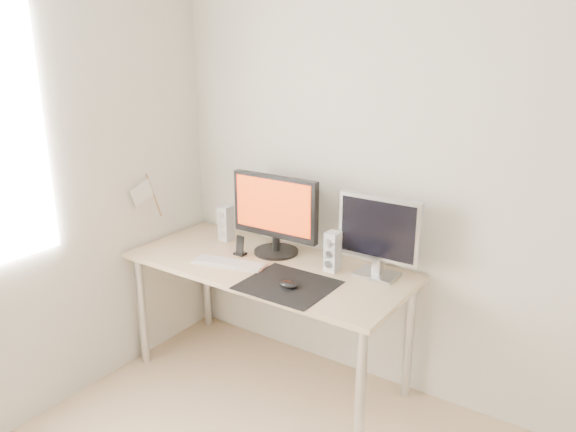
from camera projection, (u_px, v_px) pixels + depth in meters
The scene contains 11 objects.
wall_back at pixel (464, 183), 2.76m from camera, with size 3.50×3.50×0.00m, color beige.
mousepad at pixel (288, 285), 2.85m from camera, with size 0.45×0.40×0.00m, color black.
mouse at pixel (288, 284), 2.81m from camera, with size 0.10×0.06×0.04m, color black.
desk at pixel (268, 277), 3.15m from camera, with size 1.60×0.70×0.73m.
main_monitor at pixel (275, 212), 3.19m from camera, with size 0.55×0.26×0.47m.
second_monitor at pixel (379, 233), 2.89m from camera, with size 0.45×0.16×0.43m.
speaker_left at pixel (226, 223), 3.46m from camera, with size 0.07×0.08×0.22m.
speaker_right at pixel (333, 251), 3.00m from camera, with size 0.07×0.08×0.22m.
keyboard at pixel (229, 263), 3.11m from camera, with size 0.44×0.21×0.02m.
phone_dock at pixel (240, 249), 3.24m from camera, with size 0.06×0.05×0.11m.
pennant at pixel (146, 193), 3.33m from camera, with size 0.01×0.23×0.29m.
Camera 1 is at (0.78, -0.95, 1.94)m, focal length 35.00 mm.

